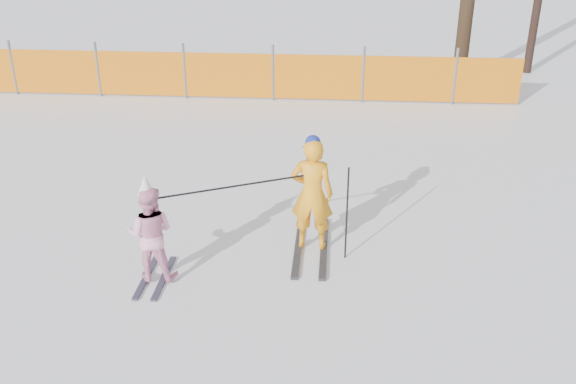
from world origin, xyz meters
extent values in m
plane|color=white|center=(0.00, 0.00, 0.00)|extent=(120.00, 120.00, 0.00)
cube|color=black|center=(0.11, 0.89, 0.02)|extent=(0.09, 1.58, 0.04)
cube|color=black|center=(0.45, 0.89, 0.02)|extent=(0.09, 1.58, 0.04)
imported|color=#FF9D15|center=(0.28, 0.89, 0.80)|extent=(0.58, 0.40, 1.52)
sphere|color=navy|center=(0.28, 0.89, 1.49)|extent=(0.20, 0.20, 0.20)
cube|color=black|center=(-1.71, 0.01, 0.01)|extent=(0.09, 0.97, 0.03)
cube|color=black|center=(-1.49, 0.01, 0.01)|extent=(0.09, 0.97, 0.03)
imported|color=#FFA6CD|center=(-1.60, 0.01, 0.63)|extent=(0.59, 0.46, 1.20)
cone|color=white|center=(-1.60, 0.01, 1.27)|extent=(0.19, 0.19, 0.24)
cylinder|color=black|center=(0.73, 0.69, 0.63)|extent=(0.02, 0.02, 1.26)
cylinder|color=black|center=(-0.66, 0.45, 1.07)|extent=(1.66, 0.80, 0.02)
cylinder|color=#595960|center=(-6.88, 7.48, 0.62)|extent=(0.06, 0.06, 1.25)
cylinder|color=#595960|center=(-4.88, 7.48, 0.62)|extent=(0.06, 0.06, 1.25)
cylinder|color=#595960|center=(-2.88, 7.48, 0.62)|extent=(0.06, 0.06, 1.25)
cylinder|color=#595960|center=(-0.88, 7.48, 0.62)|extent=(0.06, 0.06, 1.25)
cylinder|color=#595960|center=(1.12, 7.48, 0.62)|extent=(0.06, 0.06, 1.25)
cylinder|color=#595960|center=(3.12, 7.48, 0.62)|extent=(0.06, 0.06, 1.25)
cube|color=orange|center=(-4.17, 7.48, 0.55)|extent=(17.43, 0.03, 1.00)
camera|label=1|loc=(0.55, -6.50, 4.31)|focal=40.00mm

